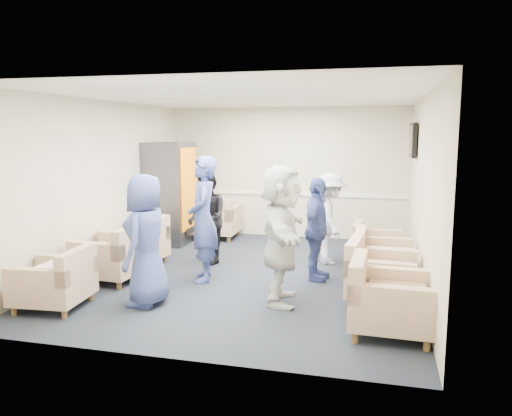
% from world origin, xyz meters
% --- Properties ---
extents(floor, '(6.00, 6.00, 0.00)m').
position_xyz_m(floor, '(0.00, 0.00, 0.00)').
color(floor, black).
rests_on(floor, ground).
extents(ceiling, '(6.00, 6.00, 0.00)m').
position_xyz_m(ceiling, '(0.00, 0.00, 2.70)').
color(ceiling, white).
rests_on(ceiling, back_wall).
extents(back_wall, '(5.00, 0.02, 2.70)m').
position_xyz_m(back_wall, '(0.00, 3.00, 1.35)').
color(back_wall, beige).
rests_on(back_wall, floor).
extents(front_wall, '(5.00, 0.02, 2.70)m').
position_xyz_m(front_wall, '(0.00, -3.00, 1.35)').
color(front_wall, beige).
rests_on(front_wall, floor).
extents(left_wall, '(0.02, 6.00, 2.70)m').
position_xyz_m(left_wall, '(-2.50, 0.00, 1.35)').
color(left_wall, beige).
rests_on(left_wall, floor).
extents(right_wall, '(0.02, 6.00, 2.70)m').
position_xyz_m(right_wall, '(2.50, 0.00, 1.35)').
color(right_wall, beige).
rests_on(right_wall, floor).
extents(chair_rail, '(4.98, 0.04, 0.06)m').
position_xyz_m(chair_rail, '(0.00, 2.98, 0.90)').
color(chair_rail, white).
rests_on(chair_rail, back_wall).
extents(tv, '(0.10, 1.00, 0.58)m').
position_xyz_m(tv, '(2.44, 1.80, 2.05)').
color(tv, black).
rests_on(tv, right_wall).
extents(armchair_left_near, '(0.87, 0.87, 0.65)m').
position_xyz_m(armchair_left_near, '(-1.96, -2.01, 0.32)').
color(armchair_left_near, tan).
rests_on(armchair_left_near, floor).
extents(armchair_left_mid, '(0.95, 0.95, 0.71)m').
position_xyz_m(armchair_left_mid, '(-1.86, -0.78, 0.35)').
color(armchair_left_mid, tan).
rests_on(armchair_left_mid, floor).
extents(armchair_left_far, '(0.94, 0.94, 0.69)m').
position_xyz_m(armchair_left_far, '(-1.91, 0.06, 0.34)').
color(armchair_left_far, tan).
rests_on(armchair_left_far, floor).
extents(armchair_right_near, '(0.91, 0.91, 0.71)m').
position_xyz_m(armchair_right_near, '(2.02, -1.83, 0.35)').
color(armchair_right_near, tan).
rests_on(armchair_right_near, floor).
extents(armchair_right_midnear, '(0.93, 0.93, 0.69)m').
position_xyz_m(armchair_right_midnear, '(1.92, -0.81, 0.34)').
color(armchair_right_midnear, tan).
rests_on(armchair_right_midnear, floor).
extents(armchair_right_midfar, '(0.83, 0.83, 0.66)m').
position_xyz_m(armchair_right_midfar, '(1.95, 0.08, 0.33)').
color(armchair_right_midfar, tan).
rests_on(armchair_right_midfar, floor).
extents(armchair_right_far, '(0.79, 0.79, 0.62)m').
position_xyz_m(armchair_right_far, '(1.86, 0.92, 0.31)').
color(armchair_right_far, tan).
rests_on(armchair_right_far, floor).
extents(armchair_corner, '(0.93, 0.93, 0.73)m').
position_xyz_m(armchair_corner, '(-1.37, 2.40, 0.36)').
color(armchair_corner, tan).
rests_on(armchair_corner, floor).
extents(vending_machine, '(0.81, 0.94, 1.99)m').
position_xyz_m(vending_machine, '(-2.09, 1.82, 1.00)').
color(vending_machine, '#4D4D54').
rests_on(vending_machine, floor).
extents(backpack, '(0.31, 0.26, 0.46)m').
position_xyz_m(backpack, '(-1.55, -0.68, 0.23)').
color(backpack, black).
rests_on(backpack, floor).
extents(pillow, '(0.35, 0.46, 0.13)m').
position_xyz_m(pillow, '(-1.97, -2.02, 0.50)').
color(pillow, white).
rests_on(pillow, armchair_left_near).
extents(person_front_left, '(0.53, 0.82, 1.67)m').
position_xyz_m(person_front_left, '(-0.93, -1.61, 0.84)').
color(person_front_left, '#3A498B').
rests_on(person_front_left, floor).
extents(person_mid_left, '(0.64, 0.78, 1.85)m').
position_xyz_m(person_mid_left, '(-0.59, -0.45, 0.92)').
color(person_mid_left, '#3A498B').
rests_on(person_mid_left, floor).
extents(person_back_left, '(0.93, 0.95, 1.55)m').
position_xyz_m(person_back_left, '(-0.86, 0.49, 0.77)').
color(person_back_left, black).
rests_on(person_back_left, floor).
extents(person_back_right, '(0.83, 1.11, 1.52)m').
position_xyz_m(person_back_right, '(1.12, 0.98, 0.76)').
color(person_back_right, white).
rests_on(person_back_right, floor).
extents(person_mid_right, '(0.47, 0.93, 1.53)m').
position_xyz_m(person_mid_right, '(1.03, -0.02, 0.77)').
color(person_mid_right, '#3A498B').
rests_on(person_mid_right, floor).
extents(person_front_right, '(0.77, 1.72, 1.79)m').
position_xyz_m(person_front_right, '(0.72, -1.14, 0.90)').
color(person_front_right, silver).
rests_on(person_front_right, floor).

